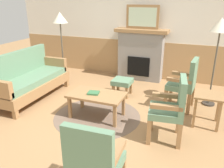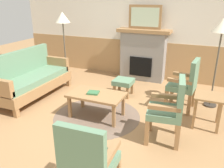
{
  "view_description": "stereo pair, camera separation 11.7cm",
  "coord_description": "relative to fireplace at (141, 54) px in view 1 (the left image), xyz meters",
  "views": [
    {
      "loc": [
        1.41,
        -3.26,
        2.02
      ],
      "look_at": [
        0.0,
        0.35,
        0.55
      ],
      "focal_mm": 37.1,
      "sensor_mm": 36.0,
      "label": 1
    },
    {
      "loc": [
        1.52,
        -3.22,
        2.02
      ],
      "look_at": [
        0.0,
        0.35,
        0.55
      ],
      "focal_mm": 37.1,
      "sensor_mm": 36.0,
      "label": 2
    }
  ],
  "objects": [
    {
      "name": "armchair_by_window_left",
      "position": [
        1.12,
        -2.51,
        -0.11
      ],
      "size": [
        0.54,
        0.54,
        0.98
      ],
      "color": "olive",
      "rests_on": "ground_plane"
    },
    {
      "name": "footstool",
      "position": [
        -0.08,
        -1.19,
        -0.37
      ],
      "size": [
        0.4,
        0.4,
        0.36
      ],
      "color": "olive",
      "rests_on": "ground_plane"
    },
    {
      "name": "fireplace",
      "position": [
        0.0,
        0.0,
        0.0
      ],
      "size": [
        1.3,
        0.44,
        1.28
      ],
      "color": "gray",
      "rests_on": "ground_plane"
    },
    {
      "name": "ground_plane",
      "position": [
        0.0,
        -2.35,
        -0.65
      ],
      "size": [
        14.0,
        14.0,
        0.0
      ],
      "primitive_type": "plane",
      "color": "#997047"
    },
    {
      "name": "couch",
      "position": [
        -1.83,
        -2.03,
        -0.26
      ],
      "size": [
        0.7,
        1.8,
        0.98
      ],
      "color": "olive",
      "rests_on": "ground_plane"
    },
    {
      "name": "wall_back",
      "position": [
        0.0,
        0.25,
        0.66
      ],
      "size": [
        7.2,
        0.14,
        2.7
      ],
      "color": "silver",
      "rests_on": "ground_plane"
    },
    {
      "name": "book_on_table",
      "position": [
        -0.23,
        -2.28,
        -0.2
      ],
      "size": [
        0.22,
        0.2,
        0.03
      ],
      "primitive_type": "cube",
      "rotation": [
        0.0,
        0.0,
        0.19
      ],
      "color": "#33663D",
      "rests_on": "coffee_table"
    },
    {
      "name": "armchair_front_left",
      "position": [
        0.59,
        -3.98,
        -0.11
      ],
      "size": [
        0.5,
        0.5,
        0.98
      ],
      "color": "olive",
      "rests_on": "ground_plane"
    },
    {
      "name": "coffee_table",
      "position": [
        -0.18,
        -2.27,
        -0.27
      ],
      "size": [
        0.96,
        0.56,
        0.44
      ],
      "color": "olive",
      "rests_on": "ground_plane"
    },
    {
      "name": "armchair_near_fireplace",
      "position": [
        1.21,
        -1.37,
        -0.11
      ],
      "size": [
        0.52,
        0.52,
        0.98
      ],
      "color": "olive",
      "rests_on": "ground_plane"
    },
    {
      "name": "round_rug",
      "position": [
        -0.18,
        -2.27,
        -0.65
      ],
      "size": [
        1.55,
        1.55,
        0.01
      ],
      "primitive_type": "cylinder",
      "color": "brown",
      "rests_on": "ground_plane"
    },
    {
      "name": "side_table",
      "position": [
        1.62,
        -1.86,
        -0.22
      ],
      "size": [
        0.44,
        0.44,
        0.55
      ],
      "color": "olive",
      "rests_on": "ground_plane"
    },
    {
      "name": "floor_lamp_by_couch",
      "position": [
        -1.81,
        -0.76,
        0.8
      ],
      "size": [
        0.36,
        0.36,
        1.68
      ],
      "color": "#332D28",
      "rests_on": "ground_plane"
    },
    {
      "name": "floor_lamp_by_chairs",
      "position": [
        1.68,
        -1.0,
        0.8
      ],
      "size": [
        0.36,
        0.36,
        1.68
      ],
      "color": "#332D28",
      "rests_on": "ground_plane"
    },
    {
      "name": "framed_picture",
      "position": [
        0.0,
        0.0,
        0.91
      ],
      "size": [
        0.8,
        0.04,
        0.56
      ],
      "color": "olive",
      "rests_on": "fireplace"
    }
  ]
}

